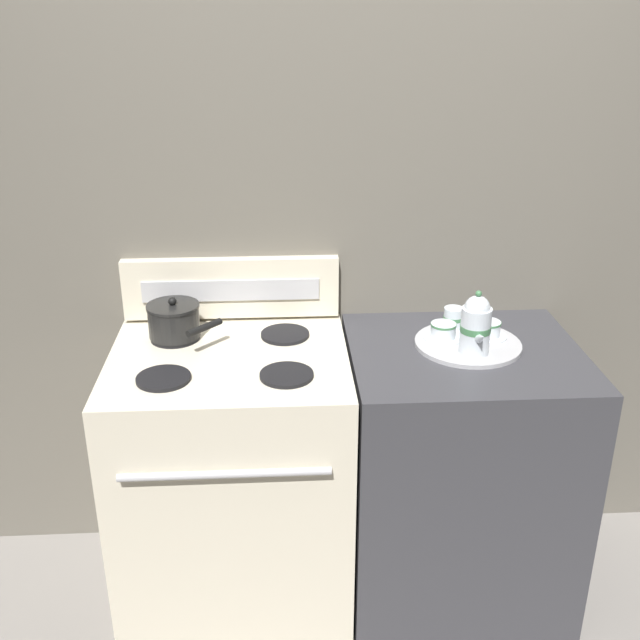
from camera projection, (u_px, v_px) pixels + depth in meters
The scene contains 11 objects.
ground_plane at pixel (344, 581), 2.76m from camera, with size 6.00×6.00×0.00m, color gray.
wall_back at pixel (339, 267), 2.65m from camera, with size 6.00×0.05×2.20m.
stove at pixel (235, 479), 2.55m from camera, with size 0.76×0.69×0.94m.
control_panel at pixel (231, 288), 2.60m from camera, with size 0.75×0.05×0.21m.
side_counter at pixel (456, 472), 2.60m from camera, with size 0.75×0.66×0.93m.
saucepan at pixel (174, 320), 2.47m from camera, with size 0.25×0.25×0.14m.
serving_tray at pixel (468, 344), 2.44m from camera, with size 0.35×0.35×0.01m.
teapot at pixel (476, 325), 2.33m from camera, with size 0.10×0.15×0.21m.
teacup_left at pixel (488, 329), 2.47m from camera, with size 0.13×0.13×0.06m.
teacup_right at pixel (443, 331), 2.45m from camera, with size 0.13×0.13×0.06m.
creamer_jug at pixel (453, 318), 2.53m from camera, with size 0.07×0.07×0.07m.
Camera 1 is at (-0.21, -2.15, 1.97)m, focal length 42.00 mm.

